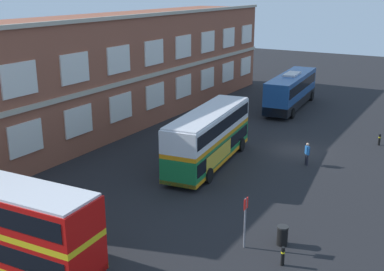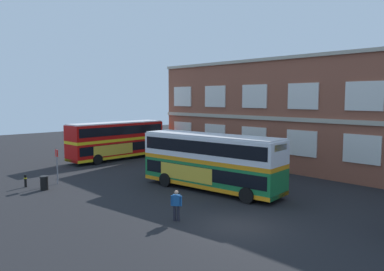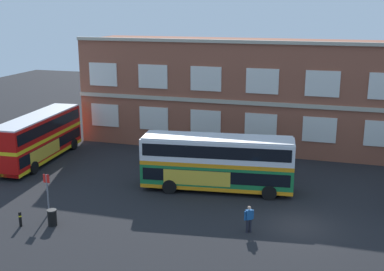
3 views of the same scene
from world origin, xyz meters
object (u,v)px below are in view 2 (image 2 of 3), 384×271
waiting_passenger (176,204)px  bus_stand_flag (57,163)px  double_decker_near (117,140)px  station_litter_bin (44,183)px  safety_bollard_east (25,181)px  double_decker_middle (211,161)px

waiting_passenger → bus_stand_flag: 13.15m
double_decker_near → waiting_passenger: (20.07, -8.78, -1.22)m
bus_stand_flag → station_litter_bin: bearing=-51.4°
safety_bollard_east → double_decker_near: bearing=118.1°
double_decker_middle → station_litter_bin: double_decker_middle is taller
station_litter_bin → safety_bollard_east: size_ratio=1.08×
double_decker_near → safety_bollard_east: (6.39, -11.97, -1.66)m
double_decker_near → double_decker_middle: same height
double_decker_near → station_litter_bin: (8.21, -11.28, -1.63)m
double_decker_near → waiting_passenger: double_decker_near is taller
safety_bollard_east → double_decker_middle: bearing=43.0°
safety_bollard_east → bus_stand_flag: bearing=75.4°
double_decker_near → station_litter_bin: double_decker_near is taller
double_decker_near → safety_bollard_east: 13.67m
double_decker_middle → bus_stand_flag: size_ratio=4.16×
double_decker_near → bus_stand_flag: (6.97, -9.73, -0.51)m
double_decker_middle → waiting_passenger: 7.30m
bus_stand_flag → safety_bollard_east: (-0.58, -2.23, -1.14)m
waiting_passenger → station_litter_bin: (-11.86, -2.50, -0.41)m
station_litter_bin → safety_bollard_east: 1.94m
bus_stand_flag → double_decker_near: bearing=125.6°
double_decker_near → station_litter_bin: size_ratio=10.82×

